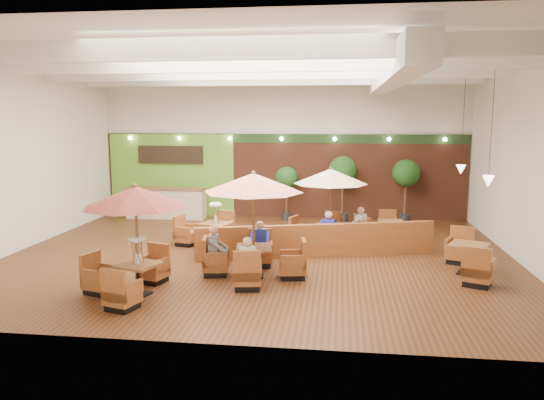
% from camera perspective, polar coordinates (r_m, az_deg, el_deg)
% --- Properties ---
extents(room, '(14.04, 14.00, 5.52)m').
position_cam_1_polar(room, '(15.70, 0.15, 8.10)').
color(room, '#381E0F').
rests_on(room, ground).
extents(service_counter, '(3.00, 0.75, 1.18)m').
position_cam_1_polar(service_counter, '(20.80, -11.30, -0.33)').
color(service_counter, beige).
rests_on(service_counter, ground).
extents(booth_divider, '(6.51, 2.00, 0.93)m').
position_cam_1_polar(booth_divider, '(14.73, 4.87, -4.40)').
color(booth_divider, brown).
rests_on(booth_divider, ground).
extents(table_0, '(2.39, 2.52, 2.45)m').
position_cam_1_polar(table_0, '(11.69, -14.65, -1.65)').
color(table_0, brown).
rests_on(table_0, ground).
extents(table_1, '(2.60, 2.60, 2.59)m').
position_cam_1_polar(table_1, '(12.64, -1.99, -0.55)').
color(table_1, brown).
rests_on(table_1, ground).
extents(table_2, '(2.48, 2.48, 2.39)m').
position_cam_1_polar(table_2, '(15.86, 6.30, 0.88)').
color(table_2, brown).
rests_on(table_2, ground).
extents(table_3, '(1.78, 2.55, 1.50)m').
position_cam_1_polar(table_3, '(16.07, -6.87, -3.39)').
color(table_3, brown).
rests_on(table_3, ground).
extents(table_4, '(1.14, 2.75, 0.96)m').
position_cam_1_polar(table_4, '(14.03, 20.34, -6.01)').
color(table_4, brown).
rests_on(table_4, ground).
extents(table_5, '(1.55, 2.30, 0.85)m').
position_cam_1_polar(table_5, '(16.80, 11.80, -3.42)').
color(table_5, brown).
rests_on(table_5, ground).
extents(topiary_0, '(0.87, 0.87, 2.03)m').
position_cam_1_polar(topiary_0, '(19.89, 1.59, 2.13)').
color(topiary_0, black).
rests_on(topiary_0, ground).
extents(topiary_1, '(1.05, 1.05, 2.44)m').
position_cam_1_polar(topiary_1, '(19.76, 7.64, 2.90)').
color(topiary_1, black).
rests_on(topiary_1, ground).
extents(topiary_2, '(1.01, 1.01, 2.34)m').
position_cam_1_polar(topiary_2, '(19.92, 14.21, 2.54)').
color(topiary_2, black).
rests_on(topiary_2, ground).
extents(diner_0, '(0.41, 0.36, 0.75)m').
position_cam_1_polar(diner_0, '(11.94, -2.69, -6.14)').
color(diner_0, silver).
rests_on(diner_0, ground).
extents(diner_1, '(0.36, 0.29, 0.73)m').
position_cam_1_polar(diner_1, '(13.76, -1.33, -4.17)').
color(diner_1, '#23309A').
rests_on(diner_1, ground).
extents(diner_2, '(0.34, 0.41, 0.78)m').
position_cam_1_polar(diner_2, '(13.03, -6.09, -4.87)').
color(diner_2, slate).
rests_on(diner_2, ground).
extents(diner_3, '(0.42, 0.38, 0.76)m').
position_cam_1_polar(diner_3, '(15.16, 6.18, -2.96)').
color(diner_3, '#23309A').
rests_on(diner_3, ground).
extents(diner_4, '(0.41, 0.43, 0.76)m').
position_cam_1_polar(diner_4, '(16.02, 9.37, -2.39)').
color(diner_4, silver).
rests_on(diner_4, ground).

